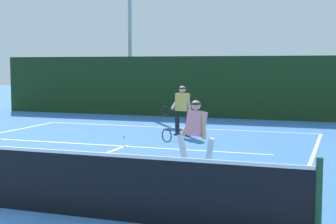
% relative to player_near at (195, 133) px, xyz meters
% --- Properties ---
extents(court_line_baseline_far, '(10.07, 0.10, 0.01)m').
position_rel_player_near_xyz_m(court_line_baseline_far, '(-2.78, 6.97, -0.82)').
color(court_line_baseline_far, white).
rests_on(court_line_baseline_far, ground_plane).
extents(court_line_service, '(8.21, 0.10, 0.01)m').
position_rel_player_near_xyz_m(court_line_service, '(-2.78, 2.57, -0.82)').
color(court_line_service, white).
rests_on(court_line_service, ground_plane).
extents(court_line_centre, '(0.10, 6.40, 0.01)m').
position_rel_player_near_xyz_m(court_line_centre, '(-2.78, -0.46, -0.82)').
color(court_line_centre, white).
rests_on(court_line_centre, ground_plane).
extents(player_near, '(1.13, 0.79, 1.52)m').
position_rel_player_near_xyz_m(player_near, '(0.00, 0.00, 0.00)').
color(player_near, silver).
rests_on(player_near, ground_plane).
extents(player_far, '(0.87, 0.89, 1.59)m').
position_rel_player_near_xyz_m(player_far, '(-1.91, 5.06, 0.05)').
color(player_far, black).
rests_on(player_far, ground_plane).
extents(tennis_ball, '(0.07, 0.07, 0.07)m').
position_rel_player_near_xyz_m(tennis_ball, '(-3.48, 4.04, -0.79)').
color(tennis_ball, '#D1E033').
rests_on(tennis_ball, ground_plane).
extents(back_fence_windscreen, '(19.36, 0.12, 2.62)m').
position_rel_player_near_xyz_m(back_fence_windscreen, '(-2.78, 10.71, 0.48)').
color(back_fence_windscreen, '#183316').
rests_on(back_fence_windscreen, ground_plane).
extents(light_pole, '(0.55, 0.44, 7.01)m').
position_rel_player_near_xyz_m(light_pole, '(-6.86, 12.35, 3.51)').
color(light_pole, '#9EA39E').
rests_on(light_pole, ground_plane).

